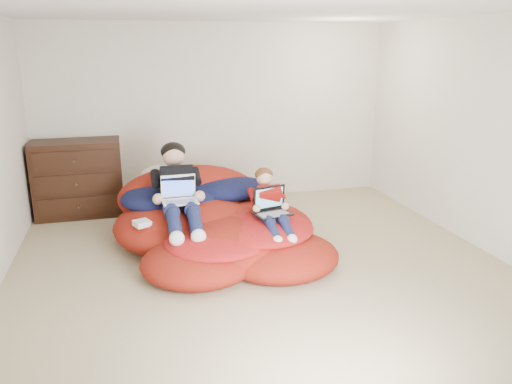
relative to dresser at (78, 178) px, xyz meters
name	(u,v)px	position (x,y,z in m)	size (l,w,h in m)	color
room_shell	(261,246)	(1.90, -2.21, -0.28)	(5.10, 5.10, 2.77)	tan
dresser	(78,178)	(0.00, 0.00, 0.00)	(1.12, 0.63, 1.00)	black
beanbag_pile	(216,225)	(1.55, -1.58, -0.24)	(2.25, 2.39, 0.86)	#9D1F11
cream_pillow	(159,177)	(1.01, -0.68, 0.12)	(0.48, 0.31, 0.31)	beige
older_boy	(178,187)	(1.16, -1.48, 0.20)	(0.37, 1.36, 0.79)	black
younger_boy	(270,202)	(2.07, -1.93, 0.09)	(0.27, 0.92, 0.59)	#99120D
laptop_white	(179,195)	(1.16, -1.61, 0.15)	(0.38, 0.31, 0.27)	white
laptop_black	(271,207)	(2.07, -1.99, 0.06)	(0.42, 0.36, 0.27)	black
power_adapter	(142,223)	(0.75, -1.77, -0.08)	(0.15, 0.15, 0.06)	white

